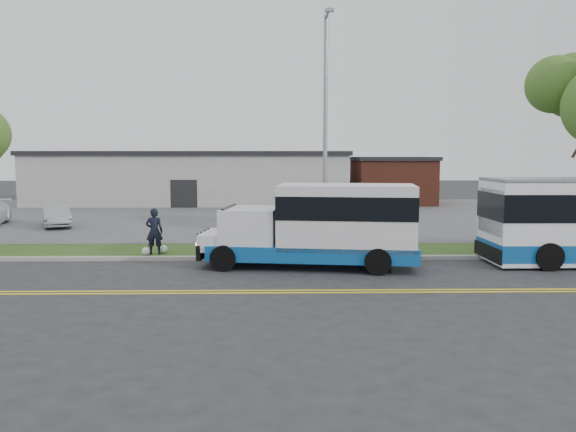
{
  "coord_description": "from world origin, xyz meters",
  "views": [
    {
      "loc": [
        1.03,
        -20.28,
        4.02
      ],
      "look_at": [
        1.46,
        2.09,
        1.6
      ],
      "focal_mm": 35.0,
      "sensor_mm": 36.0,
      "label": 1
    }
  ],
  "objects_px": {
    "streetlight_near": "(325,125)",
    "parked_car_a": "(56,215)",
    "shuttle_bus": "(325,223)",
    "pedestrian": "(154,231)"
  },
  "relations": [
    {
      "from": "streetlight_near",
      "to": "shuttle_bus",
      "type": "bearing_deg",
      "value": -94.82
    },
    {
      "from": "streetlight_near",
      "to": "pedestrian",
      "type": "bearing_deg",
      "value": -173.12
    },
    {
      "from": "shuttle_bus",
      "to": "parked_car_a",
      "type": "relative_size",
      "value": 2.06
    },
    {
      "from": "streetlight_near",
      "to": "shuttle_bus",
      "type": "relative_size",
      "value": 1.18
    },
    {
      "from": "streetlight_near",
      "to": "parked_car_a",
      "type": "xyz_separation_m",
      "value": [
        -14.19,
        8.07,
        -4.49
      ]
    },
    {
      "from": "shuttle_bus",
      "to": "streetlight_near",
      "type": "bearing_deg",
      "value": 92.95
    },
    {
      "from": "pedestrian",
      "to": "parked_car_a",
      "type": "xyz_separation_m",
      "value": [
        -7.33,
        8.9,
        -0.28
      ]
    },
    {
      "from": "shuttle_bus",
      "to": "pedestrian",
      "type": "distance_m",
      "value": 6.98
    },
    {
      "from": "streetlight_near",
      "to": "pedestrian",
      "type": "height_order",
      "value": "streetlight_near"
    },
    {
      "from": "shuttle_bus",
      "to": "parked_car_a",
      "type": "bearing_deg",
      "value": 149.25
    }
  ]
}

